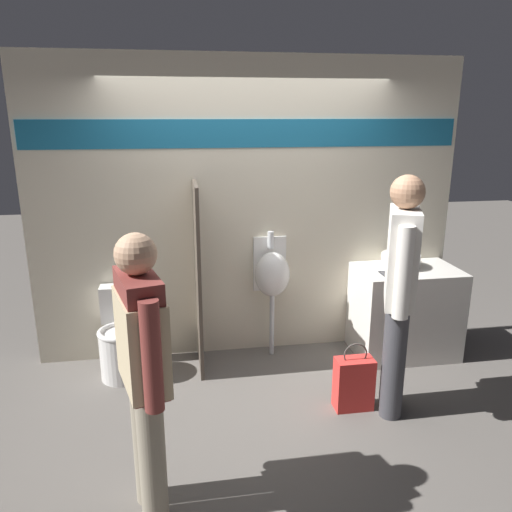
{
  "coord_description": "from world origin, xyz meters",
  "views": [
    {
      "loc": [
        -0.64,
        -3.82,
        2.21
      ],
      "look_at": [
        0.0,
        0.17,
        1.05
      ],
      "focal_mm": 35.0,
      "sensor_mm": 36.0,
      "label": 1
    }
  ],
  "objects_px": {
    "cell_phone": "(385,274)",
    "shopping_bag": "(354,383)",
    "sink_basin": "(401,260)",
    "urinal_near_counter": "(272,274)",
    "toilet": "(122,340)",
    "person_with_lanyard": "(400,287)",
    "person_in_vest": "(143,359)"
  },
  "relations": [
    {
      "from": "urinal_near_counter",
      "to": "person_in_vest",
      "type": "bearing_deg",
      "value": -120.22
    },
    {
      "from": "urinal_near_counter",
      "to": "person_in_vest",
      "type": "relative_size",
      "value": 0.71
    },
    {
      "from": "cell_phone",
      "to": "person_with_lanyard",
      "type": "distance_m",
      "value": 0.82
    },
    {
      "from": "shopping_bag",
      "to": "toilet",
      "type": "bearing_deg",
      "value": 155.14
    },
    {
      "from": "person_in_vest",
      "to": "shopping_bag",
      "type": "bearing_deg",
      "value": -77.22
    },
    {
      "from": "cell_phone",
      "to": "person_with_lanyard",
      "type": "relative_size",
      "value": 0.08
    },
    {
      "from": "toilet",
      "to": "person_with_lanyard",
      "type": "distance_m",
      "value": 2.37
    },
    {
      "from": "cell_phone",
      "to": "sink_basin",
      "type": "bearing_deg",
      "value": 39.35
    },
    {
      "from": "cell_phone",
      "to": "shopping_bag",
      "type": "height_order",
      "value": "cell_phone"
    },
    {
      "from": "person_in_vest",
      "to": "person_with_lanyard",
      "type": "distance_m",
      "value": 1.92
    },
    {
      "from": "cell_phone",
      "to": "toilet",
      "type": "distance_m",
      "value": 2.38
    },
    {
      "from": "shopping_bag",
      "to": "sink_basin",
      "type": "bearing_deg",
      "value": 50.5
    },
    {
      "from": "cell_phone",
      "to": "shopping_bag",
      "type": "distance_m",
      "value": 1.08
    },
    {
      "from": "person_with_lanyard",
      "to": "shopping_bag",
      "type": "xyz_separation_m",
      "value": [
        -0.28,
        0.06,
        -0.79
      ]
    },
    {
      "from": "sink_basin",
      "to": "person_with_lanyard",
      "type": "height_order",
      "value": "person_with_lanyard"
    },
    {
      "from": "toilet",
      "to": "cell_phone",
      "type": "bearing_deg",
      "value": -3.2
    },
    {
      "from": "person_in_vest",
      "to": "shopping_bag",
      "type": "height_order",
      "value": "person_in_vest"
    },
    {
      "from": "sink_basin",
      "to": "shopping_bag",
      "type": "xyz_separation_m",
      "value": [
        -0.74,
        -0.89,
        -0.69
      ]
    },
    {
      "from": "person_in_vest",
      "to": "person_with_lanyard",
      "type": "bearing_deg",
      "value": -82.75
    },
    {
      "from": "cell_phone",
      "to": "urinal_near_counter",
      "type": "relative_size",
      "value": 0.12
    },
    {
      "from": "person_with_lanyard",
      "to": "shopping_bag",
      "type": "bearing_deg",
      "value": 99.98
    },
    {
      "from": "cell_phone",
      "to": "person_with_lanyard",
      "type": "xyz_separation_m",
      "value": [
        -0.23,
        -0.77,
        0.16
      ]
    },
    {
      "from": "sink_basin",
      "to": "cell_phone",
      "type": "relative_size",
      "value": 2.52
    },
    {
      "from": "person_in_vest",
      "to": "person_with_lanyard",
      "type": "xyz_separation_m",
      "value": [
        1.78,
        0.73,
        0.05
      ]
    },
    {
      "from": "urinal_near_counter",
      "to": "person_with_lanyard",
      "type": "distance_m",
      "value": 1.31
    },
    {
      "from": "sink_basin",
      "to": "urinal_near_counter",
      "type": "height_order",
      "value": "urinal_near_counter"
    },
    {
      "from": "cell_phone",
      "to": "toilet",
      "type": "bearing_deg",
      "value": 176.8
    },
    {
      "from": "person_with_lanyard",
      "to": "cell_phone",
      "type": "bearing_deg",
      "value": 5.73
    },
    {
      "from": "cell_phone",
      "to": "shopping_bag",
      "type": "bearing_deg",
      "value": -125.77
    },
    {
      "from": "person_with_lanyard",
      "to": "shopping_bag",
      "type": "relative_size",
      "value": 3.3
    },
    {
      "from": "toilet",
      "to": "person_with_lanyard",
      "type": "bearing_deg",
      "value": -23.31
    },
    {
      "from": "urinal_near_counter",
      "to": "person_in_vest",
      "type": "xyz_separation_m",
      "value": [
        -1.05,
        -1.8,
        0.16
      ]
    }
  ]
}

